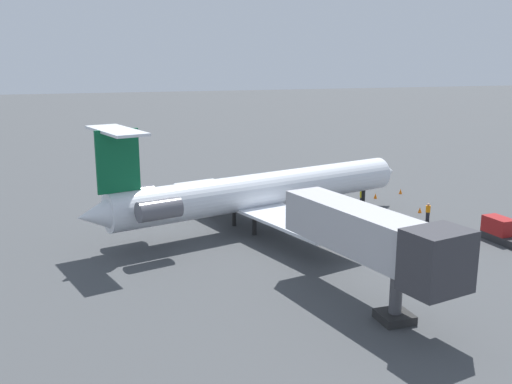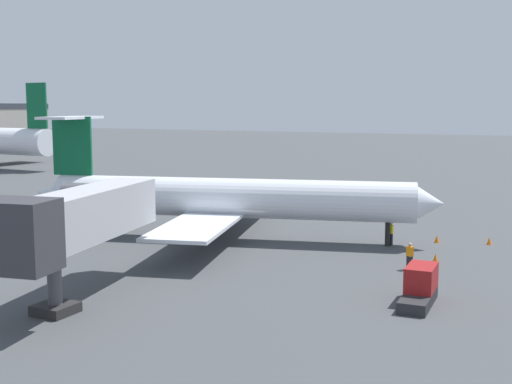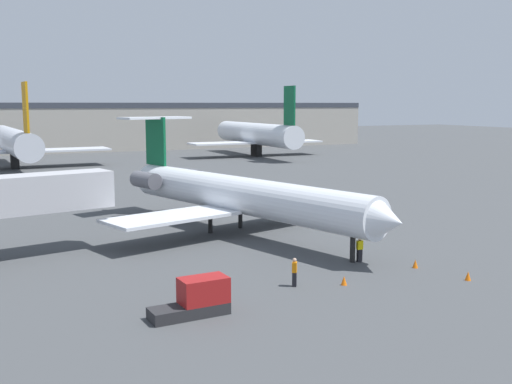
{
  "view_description": "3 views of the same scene",
  "coord_description": "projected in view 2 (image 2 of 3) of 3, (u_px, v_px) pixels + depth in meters",
  "views": [
    {
      "loc": [
        -45.38,
        17.23,
        14.28
      ],
      "look_at": [
        0.38,
        2.41,
        2.95
      ],
      "focal_mm": 40.31,
      "sensor_mm": 36.0,
      "label": 1
    },
    {
      "loc": [
        -43.13,
        -21.76,
        10.04
      ],
      "look_at": [
        0.1,
        -0.09,
        3.73
      ],
      "focal_mm": 46.06,
      "sensor_mm": 36.0,
      "label": 2
    },
    {
      "loc": [
        -20.09,
        -42.34,
        10.51
      ],
      "look_at": [
        0.59,
        0.82,
        3.56
      ],
      "focal_mm": 42.73,
      "sensor_mm": 36.0,
      "label": 3
    }
  ],
  "objects": [
    {
      "name": "traffic_cone_far",
      "position": [
        435.0,
        258.0,
        42.68
      ],
      "size": [
        0.36,
        0.36,
        0.55
      ],
      "color": "orange",
      "rests_on": "ground_plane"
    },
    {
      "name": "traffic_cone_near",
      "position": [
        489.0,
        241.0,
        48.04
      ],
      "size": [
        0.36,
        0.36,
        0.55
      ],
      "color": "orange",
      "rests_on": "ground_plane"
    },
    {
      "name": "ground_plane",
      "position": [
        254.0,
        242.0,
        49.21
      ],
      "size": [
        400.0,
        400.0,
        0.1
      ],
      "primitive_type": "cube",
      "color": "#424447"
    },
    {
      "name": "baggage_tug_lead",
      "position": [
        420.0,
        287.0,
        33.68
      ],
      "size": [
        4.07,
        1.6,
        1.9
      ],
      "color": "#262628",
      "rests_on": "ground_plane"
    },
    {
      "name": "traffic_cone_mid",
      "position": [
        437.0,
        239.0,
        48.76
      ],
      "size": [
        0.36,
        0.36,
        0.55
      ],
      "color": "orange",
      "rests_on": "ground_plane"
    },
    {
      "name": "ground_crew_marshaller",
      "position": [
        410.0,
        256.0,
        40.63
      ],
      "size": [
        0.44,
        0.48,
        1.69
      ],
      "color": "black",
      "rests_on": "ground_plane"
    },
    {
      "name": "ground_crew_loader",
      "position": [
        391.0,
        233.0,
        47.87
      ],
      "size": [
        0.41,
        0.27,
        1.69
      ],
      "color": "black",
      "rests_on": "ground_plane"
    },
    {
      "name": "regional_jet",
      "position": [
        220.0,
        197.0,
        49.57
      ],
      "size": [
        22.49,
        31.06,
        9.28
      ],
      "color": "silver",
      "rests_on": "ground_plane"
    },
    {
      "name": "jet_bridge",
      "position": [
        71.0,
        221.0,
        33.12
      ],
      "size": [
        13.47,
        5.51,
        6.0
      ],
      "color": "#ADADB2",
      "rests_on": "ground_plane"
    }
  ]
}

